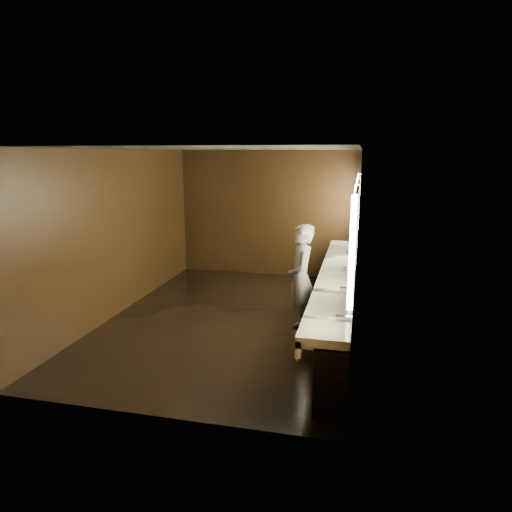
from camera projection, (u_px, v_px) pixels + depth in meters
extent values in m
plane|color=black|center=(232.00, 319.00, 7.70)|extent=(6.00, 6.00, 0.00)
cube|color=#2D2D2B|center=(230.00, 149.00, 7.08)|extent=(4.00, 6.00, 0.02)
cube|color=black|center=(268.00, 214.00, 10.24)|extent=(4.00, 0.02, 2.80)
cube|color=black|center=(147.00, 290.00, 4.54)|extent=(4.00, 0.02, 2.80)
cube|color=black|center=(119.00, 232.00, 7.83)|extent=(0.02, 6.00, 2.80)
cube|color=black|center=(357.00, 242.00, 6.95)|extent=(0.02, 6.00, 2.80)
cube|color=black|center=(342.00, 304.00, 7.21)|extent=(0.36, 5.40, 0.81)
cube|color=white|center=(337.00, 276.00, 7.13)|extent=(0.55, 5.40, 0.12)
cube|color=white|center=(321.00, 280.00, 7.21)|extent=(0.06, 5.40, 0.18)
cylinder|color=silver|center=(344.00, 317.00, 4.97)|extent=(0.18, 0.04, 0.04)
cylinder|color=silver|center=(347.00, 288.00, 6.02)|extent=(0.18, 0.04, 0.04)
cylinder|color=silver|center=(350.00, 268.00, 7.06)|extent=(0.18, 0.04, 0.04)
cylinder|color=silver|center=(351.00, 253.00, 8.11)|extent=(0.18, 0.04, 0.04)
cylinder|color=silver|center=(353.00, 242.00, 9.15)|extent=(0.18, 0.04, 0.04)
cube|color=#FFF6C7|center=(352.00, 253.00, 4.60)|extent=(0.06, 0.22, 1.15)
cube|color=white|center=(355.00, 239.00, 5.36)|extent=(0.03, 1.32, 1.15)
cube|color=#FFF6C7|center=(355.00, 228.00, 6.12)|extent=(0.06, 0.23, 1.15)
cube|color=white|center=(357.00, 220.00, 6.88)|extent=(0.03, 1.32, 1.15)
cube|color=#FFF6C7|center=(357.00, 213.00, 7.64)|extent=(0.06, 0.23, 1.15)
cube|color=white|center=(358.00, 208.00, 8.40)|extent=(0.03, 1.32, 1.15)
cube|color=#FFF6C7|center=(358.00, 203.00, 9.16)|extent=(0.06, 0.22, 1.15)
imported|color=#7C99B9|center=(301.00, 279.00, 7.00)|extent=(0.52, 0.68, 1.69)
cylinder|color=black|center=(322.00, 327.00, 6.58)|extent=(0.38, 0.38, 0.55)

